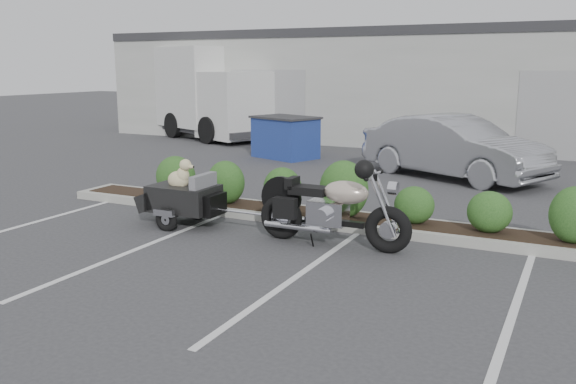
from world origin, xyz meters
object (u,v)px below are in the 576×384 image
at_px(motorcycle, 332,210).
at_px(dumpster, 285,137).
at_px(sedan, 454,147).
at_px(pet_trailer, 183,197).
at_px(delivery_truck, 201,94).

distance_m(motorcycle, dumpster, 9.26).
relative_size(motorcycle, sedan, 0.53).
xyz_separation_m(pet_trailer, delivery_truck, (-7.58, 11.73, 1.15)).
bearing_deg(motorcycle, delivery_truck, 130.90).
bearing_deg(dumpster, motorcycle, -38.88).
xyz_separation_m(pet_trailer, dumpster, (-1.98, 7.92, 0.13)).
relative_size(sedan, dumpster, 2.10).
height_order(sedan, dumpster, sedan).
bearing_deg(pet_trailer, sedan, 63.51).
bearing_deg(pet_trailer, motorcycle, -1.01).
distance_m(pet_trailer, delivery_truck, 14.01).
bearing_deg(dumpster, sedan, 6.92).
distance_m(sedan, delivery_truck, 11.98).
height_order(pet_trailer, delivery_truck, delivery_truck).
distance_m(motorcycle, delivery_truck, 15.71).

